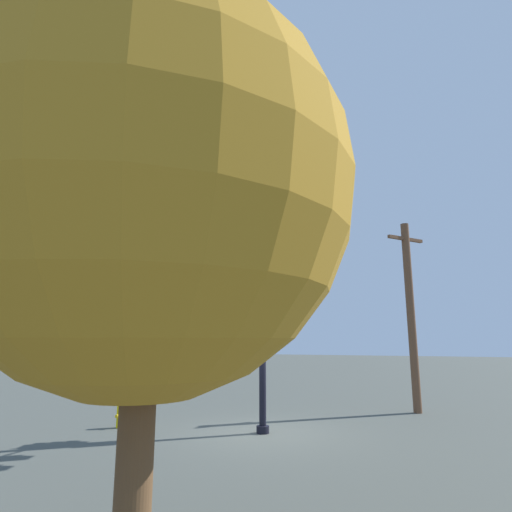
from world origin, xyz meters
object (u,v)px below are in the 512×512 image
object	(u,v)px
utility_pole	(411,311)
tree_near	(149,194)
fire_hydrant	(121,413)
signal_pole_assembly	(261,245)

from	to	relation	value
utility_pole	tree_near	xyz separation A→B (m)	(13.89, -2.33, 0.20)
utility_pole	fire_hydrant	xyz separation A→B (m)	(5.65, -8.51, -3.22)
fire_hydrant	tree_near	world-z (taller)	tree_near
utility_pole	fire_hydrant	bearing A→B (deg)	-56.41
signal_pole_assembly	utility_pole	size ratio (longest dim) A/B	0.97
utility_pole	tree_near	bearing A→B (deg)	-9.54
utility_pole	tree_near	world-z (taller)	utility_pole
utility_pole	signal_pole_assembly	bearing A→B (deg)	-29.72
fire_hydrant	utility_pole	bearing A→B (deg)	123.59
utility_pole	tree_near	distance (m)	14.08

